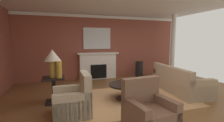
# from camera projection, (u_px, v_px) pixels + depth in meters

# --- Properties ---
(ground_plane) EXTENTS (8.98, 8.98, 0.00)m
(ground_plane) POSITION_uv_depth(u_px,v_px,m) (125.00, 100.00, 4.70)
(ground_plane) COLOR brown
(wall_fireplace) EXTENTS (7.51, 0.12, 2.80)m
(wall_fireplace) POSITION_uv_depth(u_px,v_px,m) (99.00, 47.00, 7.41)
(wall_fireplace) COLOR brown
(wall_fireplace) RESTS_ON ground_plane
(crown_moulding) EXTENTS (7.51, 0.08, 0.12)m
(crown_moulding) POSITION_uv_depth(u_px,v_px,m) (99.00, 17.00, 7.17)
(crown_moulding) COLOR white
(area_rug) EXTENTS (3.68, 2.37, 0.01)m
(area_rug) POSITION_uv_depth(u_px,v_px,m) (126.00, 99.00, 4.77)
(area_rug) COLOR tan
(area_rug) RESTS_ON ground_plane
(fireplace) EXTENTS (1.80, 0.35, 1.17)m
(fireplace) POSITION_uv_depth(u_px,v_px,m) (98.00, 66.00, 7.28)
(fireplace) COLOR white
(fireplace) RESTS_ON ground_plane
(mantel_mirror) EXTENTS (1.21, 0.04, 0.92)m
(mantel_mirror) POSITION_uv_depth(u_px,v_px,m) (97.00, 38.00, 7.24)
(mantel_mirror) COLOR silver
(sofa) EXTENTS (1.13, 2.19, 0.85)m
(sofa) POSITION_uv_depth(u_px,v_px,m) (178.00, 83.00, 5.46)
(sofa) COLOR tan
(sofa) RESTS_ON ground_plane
(armchair_near_window) EXTENTS (0.80, 0.80, 0.95)m
(armchair_near_window) POSITION_uv_depth(u_px,v_px,m) (73.00, 101.00, 3.75)
(armchair_near_window) COLOR #C1B293
(armchair_near_window) RESTS_ON ground_plane
(armchair_facing_fireplace) EXTENTS (0.88, 0.88, 0.95)m
(armchair_facing_fireplace) POSITION_uv_depth(u_px,v_px,m) (149.00, 114.00, 3.11)
(armchair_facing_fireplace) COLOR brown
(armchair_facing_fireplace) RESTS_ON ground_plane
(coffee_table) EXTENTS (1.00, 1.00, 0.45)m
(coffee_table) POSITION_uv_depth(u_px,v_px,m) (126.00, 88.00, 4.73)
(coffee_table) COLOR black
(coffee_table) RESTS_ON ground_plane
(side_table) EXTENTS (0.56, 0.56, 0.70)m
(side_table) POSITION_uv_depth(u_px,v_px,m) (54.00, 88.00, 4.48)
(side_table) COLOR black
(side_table) RESTS_ON ground_plane
(table_lamp) EXTENTS (0.44, 0.44, 0.75)m
(table_lamp) POSITION_uv_depth(u_px,v_px,m) (52.00, 58.00, 4.38)
(table_lamp) COLOR #B28E38
(table_lamp) RESTS_ON side_table
(vase_on_side_table) EXTENTS (0.16, 0.16, 0.45)m
(vase_on_side_table) POSITION_uv_depth(u_px,v_px,m) (59.00, 69.00, 4.35)
(vase_on_side_table) COLOR #B7892D
(vase_on_side_table) RESTS_ON side_table
(vase_tall_corner) EXTENTS (0.35, 0.35, 0.73)m
(vase_tall_corner) POSITION_uv_depth(u_px,v_px,m) (139.00, 69.00, 7.60)
(vase_tall_corner) COLOR black
(vase_tall_corner) RESTS_ON ground_plane
(book_red_cover) EXTENTS (0.28, 0.23, 0.05)m
(book_red_cover) POSITION_uv_depth(u_px,v_px,m) (132.00, 83.00, 4.72)
(book_red_cover) COLOR navy
(book_red_cover) RESTS_ON coffee_table
(book_art_folio) EXTENTS (0.25, 0.23, 0.06)m
(book_art_folio) POSITION_uv_depth(u_px,v_px,m) (130.00, 82.00, 4.68)
(book_art_folio) COLOR maroon
(book_art_folio) RESTS_ON coffee_table
(book_small_novel) EXTENTS (0.24, 0.22, 0.04)m
(book_small_novel) POSITION_uv_depth(u_px,v_px,m) (126.00, 81.00, 4.54)
(book_small_novel) COLOR tan
(book_small_novel) RESTS_ON coffee_table
(column_white) EXTENTS (0.20, 0.20, 2.80)m
(column_white) POSITION_uv_depth(u_px,v_px,m) (173.00, 47.00, 7.40)
(column_white) COLOR white
(column_white) RESTS_ON ground_plane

